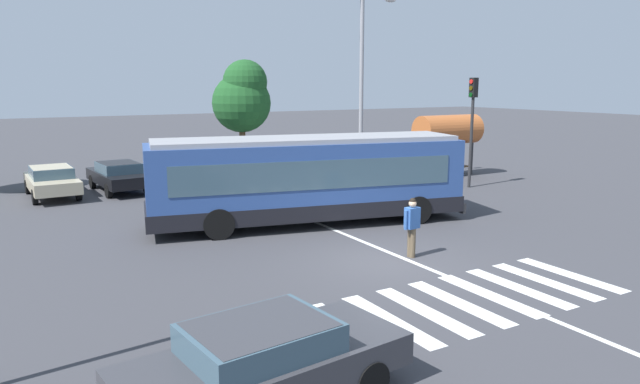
# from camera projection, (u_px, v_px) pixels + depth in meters

# --- Properties ---
(ground_plane) EXTENTS (160.00, 160.00, 0.00)m
(ground_plane) POSITION_uv_depth(u_px,v_px,m) (390.00, 260.00, 16.22)
(ground_plane) COLOR #3D3D42
(city_transit_bus) EXTENTS (11.37, 4.96, 3.06)m
(city_transit_bus) POSITION_uv_depth(u_px,v_px,m) (307.00, 179.00, 20.17)
(city_transit_bus) COLOR black
(city_transit_bus) RESTS_ON ground_plane
(pedestrian_crossing_street) EXTENTS (0.58, 0.30, 1.72)m
(pedestrian_crossing_street) POSITION_uv_depth(u_px,v_px,m) (412.00, 224.00, 16.34)
(pedestrian_crossing_street) COLOR brown
(pedestrian_crossing_street) RESTS_ON ground_plane
(foreground_sedan) EXTENTS (4.67, 2.29, 1.35)m
(foreground_sedan) POSITION_uv_depth(u_px,v_px,m) (264.00, 359.00, 8.78)
(foreground_sedan) COLOR black
(foreground_sedan) RESTS_ON ground_plane
(parked_car_champagne) EXTENTS (1.97, 4.55, 1.35)m
(parked_car_champagne) POSITION_uv_depth(u_px,v_px,m) (52.00, 180.00, 25.08)
(parked_car_champagne) COLOR black
(parked_car_champagne) RESTS_ON ground_plane
(parked_car_black) EXTENTS (2.15, 4.62, 1.35)m
(parked_car_black) POSITION_uv_depth(u_px,v_px,m) (119.00, 175.00, 26.45)
(parked_car_black) COLOR black
(parked_car_black) RESTS_ON ground_plane
(parked_car_blue) EXTENTS (2.27, 4.66, 1.35)m
(parked_car_blue) POSITION_uv_depth(u_px,v_px,m) (176.00, 171.00, 27.70)
(parked_car_blue) COLOR black
(parked_car_blue) RESTS_ON ground_plane
(parked_car_charcoal) EXTENTS (2.13, 4.62, 1.35)m
(parked_car_charcoal) POSITION_uv_depth(u_px,v_px,m) (227.00, 165.00, 29.49)
(parked_car_charcoal) COLOR black
(parked_car_charcoal) RESTS_ON ground_plane
(parked_car_white) EXTENTS (2.10, 4.61, 1.35)m
(parked_car_white) POSITION_uv_depth(u_px,v_px,m) (281.00, 163.00, 30.44)
(parked_car_white) COLOR black
(parked_car_white) RESTS_ON ground_plane
(traffic_light_far_corner) EXTENTS (0.33, 0.32, 5.14)m
(traffic_light_far_corner) POSITION_uv_depth(u_px,v_px,m) (472.00, 115.00, 26.97)
(traffic_light_far_corner) COLOR #28282B
(traffic_light_far_corner) RESTS_ON ground_plane
(bus_stop_shelter) EXTENTS (3.73, 1.54, 3.25)m
(bus_stop_shelter) POSITION_uv_depth(u_px,v_px,m) (448.00, 131.00, 30.45)
(bus_stop_shelter) COLOR #28282B
(bus_stop_shelter) RESTS_ON ground_plane
(twin_arm_street_lamp) EXTENTS (3.85, 0.32, 9.12)m
(twin_arm_street_lamp) POSITION_uv_depth(u_px,v_px,m) (362.00, 69.00, 27.81)
(twin_arm_street_lamp) COLOR #939399
(twin_arm_street_lamp) RESTS_ON ground_plane
(background_tree_right) EXTENTS (3.39, 3.39, 6.23)m
(background_tree_right) POSITION_uv_depth(u_px,v_px,m) (243.00, 97.00, 33.30)
(background_tree_right) COLOR brown
(background_tree_right) RESTS_ON ground_plane
(crosswalk_painted_stripes) EXTENTS (7.24, 3.09, 0.01)m
(crosswalk_painted_stripes) POSITION_uv_depth(u_px,v_px,m) (474.00, 299.00, 13.32)
(crosswalk_painted_stripes) COLOR silver
(crosswalk_painted_stripes) RESTS_ON ground_plane
(lane_center_line) EXTENTS (0.16, 24.00, 0.01)m
(lane_center_line) POSITION_uv_depth(u_px,v_px,m) (363.00, 241.00, 18.13)
(lane_center_line) COLOR silver
(lane_center_line) RESTS_ON ground_plane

